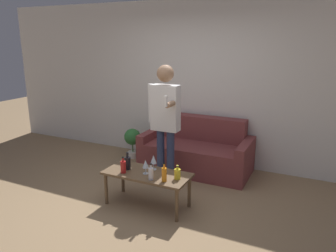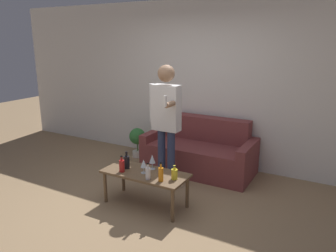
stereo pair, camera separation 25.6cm
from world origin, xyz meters
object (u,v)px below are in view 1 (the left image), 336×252
couch (197,152)px  bottle_orange (177,174)px  coffee_table (147,177)px  person_standing_front (165,116)px

couch → bottle_orange: couch is taller
couch → coffee_table: couch is taller
couch → person_standing_front: bearing=-103.0°
coffee_table → person_standing_front: bearing=94.5°
couch → coffee_table: (-0.13, -1.40, 0.09)m
coffee_table → couch: bearing=84.6°
bottle_orange → person_standing_front: size_ratio=0.10×
bottle_orange → couch: bearing=101.5°
coffee_table → person_standing_front: size_ratio=0.63×
couch → coffee_table: bearing=-95.4°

